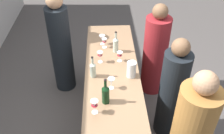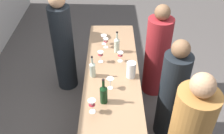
{
  "view_description": "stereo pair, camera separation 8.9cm",
  "coord_description": "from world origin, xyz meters",
  "views": [
    {
      "loc": [
        -2.39,
        0.1,
        2.82
      ],
      "look_at": [
        0.0,
        0.0,
        0.96
      ],
      "focal_mm": 40.94,
      "sensor_mm": 36.0,
      "label": 1
    },
    {
      "loc": [
        -2.39,
        0.01,
        2.82
      ],
      "look_at": [
        0.0,
        0.0,
        0.96
      ],
      "focal_mm": 40.94,
      "sensor_mm": 36.0,
      "label": 2
    }
  ],
  "objects": [
    {
      "name": "ground_plane",
      "position": [
        0.0,
        0.0,
        0.0
      ],
      "size": [
        12.0,
        12.0,
        0.0
      ],
      "primitive_type": "plane",
      "color": "#4C4744"
    },
    {
      "name": "bar_counter",
      "position": [
        0.0,
        0.0,
        0.46
      ],
      "size": [
        2.21,
        0.64,
        0.91
      ],
      "color": "brown",
      "rests_on": "ground"
    },
    {
      "name": "wine_bottle_leftmost_dark_green",
      "position": [
        -0.52,
        0.09,
        1.03
      ],
      "size": [
        0.08,
        0.08,
        0.31
      ],
      "color": "black",
      "rests_on": "bar_counter"
    },
    {
      "name": "wine_bottle_second_left_clear_pale",
      "position": [
        -0.1,
        0.22,
        1.02
      ],
      "size": [
        0.07,
        0.07,
        0.28
      ],
      "color": "#B7C6B2",
      "rests_on": "bar_counter"
    },
    {
      "name": "wine_bottle_center_clear_pale",
      "position": [
        0.4,
        -0.06,
        1.02
      ],
      "size": [
        0.07,
        0.07,
        0.3
      ],
      "color": "#B7C6B2",
      "rests_on": "bar_counter"
    },
    {
      "name": "wine_glass_near_left",
      "position": [
        0.19,
        -0.1,
        1.0
      ],
      "size": [
        0.07,
        0.07,
        0.13
      ],
      "color": "white",
      "rests_on": "bar_counter"
    },
    {
      "name": "wine_glass_near_center",
      "position": [
        -0.31,
        0.02,
        1.01
      ],
      "size": [
        0.08,
        0.08,
        0.14
      ],
      "color": "white",
      "rests_on": "bar_counter"
    },
    {
      "name": "wine_glass_near_right",
      "position": [
        0.5,
        0.08,
        1.01
      ],
      "size": [
        0.07,
        0.07,
        0.14
      ],
      "color": "white",
      "rests_on": "bar_counter"
    },
    {
      "name": "wine_glass_far_left",
      "position": [
        0.59,
        0.11,
        1.01
      ],
      "size": [
        0.08,
        0.08,
        0.14
      ],
      "color": "white",
      "rests_on": "bar_counter"
    },
    {
      "name": "wine_glass_far_center",
      "position": [
        0.17,
        0.14,
        1.02
      ],
      "size": [
        0.07,
        0.07,
        0.15
      ],
      "color": "white",
      "rests_on": "bar_counter"
    },
    {
      "name": "wine_glass_far_right",
      "position": [
        -0.66,
        0.2,
        1.02
      ],
      "size": [
        0.08,
        0.08,
        0.16
      ],
      "color": "white",
      "rests_on": "bar_counter"
    },
    {
      "name": "water_pitcher",
      "position": [
        -0.12,
        -0.22,
        1.01
      ],
      "size": [
        0.11,
        0.11,
        0.2
      ],
      "color": "silver",
      "rests_on": "bar_counter"
    },
    {
      "name": "person_left_guest",
      "position": [
        -0.16,
        -0.72,
        0.66
      ],
      "size": [
        0.33,
        0.33,
        1.43
      ],
      "rotation": [
        0.0,
        0.0,
        1.59
      ],
      "color": "black",
      "rests_on": "ground"
    },
    {
      "name": "person_right_guest",
      "position": [
        0.67,
        -0.66,
        0.66
      ],
      "size": [
        0.44,
        0.44,
        1.45
      ],
      "rotation": [
        0.0,
        0.0,
        1.3
      ],
      "color": "maroon",
      "rests_on": "ground"
    },
    {
      "name": "person_server_behind",
      "position": [
        0.78,
        0.72,
        0.75
      ],
      "size": [
        0.33,
        0.33,
        1.59
      ],
      "rotation": [
        0.0,
        0.0,
        -1.61
      ],
      "color": "black",
      "rests_on": "ground"
    }
  ]
}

